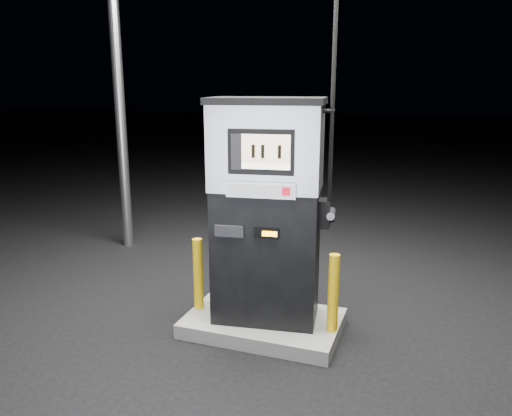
% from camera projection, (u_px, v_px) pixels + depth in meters
% --- Properties ---
extents(ground, '(80.00, 80.00, 0.00)m').
position_uv_depth(ground, '(263.00, 329.00, 5.30)').
color(ground, black).
rests_on(ground, ground).
extents(pump_island, '(1.60, 1.00, 0.15)m').
position_uv_depth(pump_island, '(263.00, 323.00, 5.29)').
color(pump_island, '#62615D').
rests_on(pump_island, ground).
extents(fuel_dispenser, '(1.29, 0.82, 4.70)m').
position_uv_depth(fuel_dispenser, '(267.00, 210.00, 5.00)').
color(fuel_dispenser, black).
rests_on(fuel_dispenser, pump_island).
extents(bollard_left, '(0.11, 0.11, 0.79)m').
position_uv_depth(bollard_left, '(198.00, 274.00, 5.39)').
color(bollard_left, yellow).
rests_on(bollard_left, pump_island).
extents(bollard_right, '(0.12, 0.12, 0.80)m').
position_uv_depth(bollard_right, '(333.00, 293.00, 4.88)').
color(bollard_right, yellow).
rests_on(bollard_right, pump_island).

